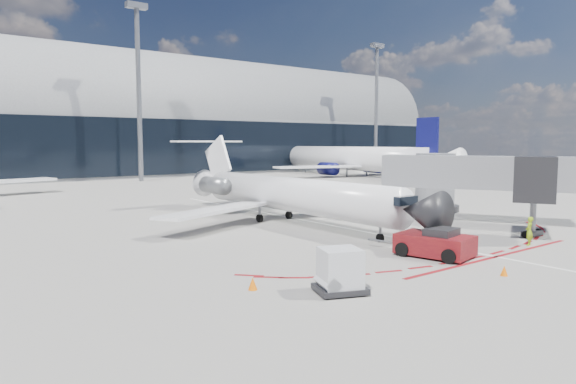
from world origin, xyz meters
TOP-DOWN VIEW (x-y plane):
  - ground at (0.00, 0.00)m, footprint 260.00×260.00m
  - apron_centerline at (0.00, 2.00)m, footprint 0.25×40.00m
  - apron_stop_bar at (0.00, -11.50)m, footprint 14.00×0.25m
  - terminal_building at (0.00, 64.97)m, footprint 150.00×24.15m
  - jet_bridge at (9.79, -3.01)m, footprint 10.03×15.20m
  - light_mast_centre at (5.00, 48.00)m, footprint 0.70×0.70m
  - light_mast_east at (55.00, 48.00)m, footprint 0.70×0.70m
  - regional_jet at (-1.77, 3.81)m, footprint 20.43×25.19m
  - pushback_tug at (-2.35, -9.57)m, footprint 3.02×5.77m
  - ramp_worker at (4.10, -11.01)m, footprint 0.68×0.56m
  - uld_container at (-10.47, -11.29)m, footprint 2.26×2.11m
  - safety_cone_left at (-12.88, -8.94)m, footprint 0.36×0.36m
  - safety_cone_right at (-3.14, -13.72)m, footprint 0.32×0.32m
  - bg_airliner_1 at (38.45, 37.82)m, footprint 36.12×38.24m

SIDE VIEW (x-z plane):
  - ground at x=0.00m, z-range 0.00..0.00m
  - apron_centerline at x=0.00m, z-range 0.00..0.01m
  - apron_stop_bar at x=0.00m, z-range 0.00..0.01m
  - safety_cone_right at x=-3.14m, z-range 0.00..0.44m
  - safety_cone_left at x=-12.88m, z-range 0.00..0.50m
  - pushback_tug at x=-2.35m, z-range -0.09..1.38m
  - ramp_worker at x=4.10m, z-range 0.00..1.60m
  - uld_container at x=-10.47m, z-range -0.01..1.71m
  - regional_jet at x=-1.77m, z-range -1.05..5.26m
  - jet_bridge at x=9.79m, z-range 0.56..5.46m
  - bg_airliner_1 at x=38.45m, z-range 0.00..11.68m
  - terminal_building at x=0.00m, z-range -3.48..20.52m
  - light_mast_centre at x=5.00m, z-range 0.00..25.00m
  - light_mast_east at x=55.00m, z-range 0.00..25.00m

